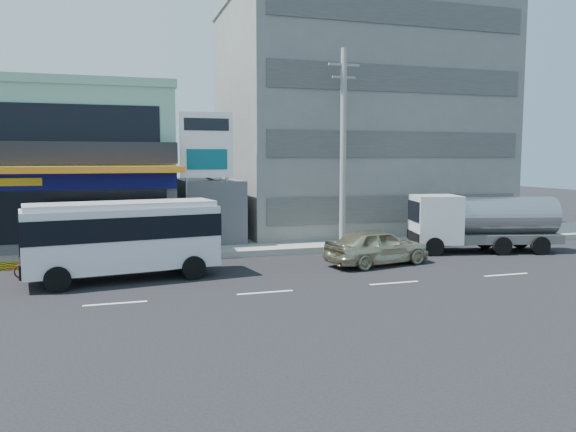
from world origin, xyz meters
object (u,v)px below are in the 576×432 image
object	(u,v)px
utility_pole_near	(343,148)
motorcycle_rider	(38,259)
concrete_building	(355,121)
shop_building	(53,171)
billboard	(207,153)
tanker_truck	(479,222)
sedan	(377,246)
minibus	(123,234)
satellite_dish	(211,179)

from	to	relation	value
utility_pole_near	motorcycle_rider	size ratio (longest dim) A/B	4.41
concrete_building	motorcycle_rider	size ratio (longest dim) A/B	7.06
shop_building	concrete_building	distance (m)	18.28
shop_building	billboard	bearing A→B (deg)	-32.32
utility_pole_near	tanker_truck	bearing A→B (deg)	-20.10
concrete_building	billboard	bearing A→B (deg)	-151.08
sedan	shop_building	bearing A→B (deg)	41.77
utility_pole_near	minibus	world-z (taller)	utility_pole_near
satellite_dish	tanker_truck	bearing A→B (deg)	-25.62
concrete_building	utility_pole_near	xyz separation A→B (m)	(-4.00, -7.60, -1.85)
satellite_dish	sedan	bearing A→B (deg)	-51.22
shop_building	satellite_dish	xyz separation A→B (m)	(8.00, -2.95, -0.42)
shop_building	minibus	size ratio (longest dim) A/B	1.67
minibus	sedan	world-z (taller)	minibus
shop_building	satellite_dish	distance (m)	8.54
utility_pole_near	tanker_truck	size ratio (longest dim) A/B	1.33
tanker_truck	minibus	bearing A→B (deg)	-175.22
satellite_dish	concrete_building	bearing A→B (deg)	21.80
satellite_dish	motorcycle_rider	xyz separation A→B (m)	(-7.85, -5.98, -2.83)
satellite_dish	motorcycle_rider	bearing A→B (deg)	-142.68
shop_building	utility_pole_near	distance (m)	15.50
concrete_building	motorcycle_rider	bearing A→B (deg)	-150.78
billboard	tanker_truck	xyz separation A→B (m)	(12.86, -4.13, -3.40)
sedan	motorcycle_rider	world-z (taller)	motorcycle_rider
utility_pole_near	minibus	distance (m)	11.79
billboard	utility_pole_near	xyz separation A→B (m)	(6.50, -1.80, 0.22)
satellite_dish	sedan	distance (m)	9.99
sedan	minibus	bearing A→B (deg)	77.70
concrete_building	utility_pole_near	distance (m)	8.79
utility_pole_near	sedan	xyz separation A→B (m)	(0.01, -3.89, -4.34)
shop_building	motorcycle_rider	world-z (taller)	shop_building
concrete_building	satellite_dish	distance (m)	11.30
minibus	motorcycle_rider	size ratio (longest dim) A/B	3.28
satellite_dish	tanker_truck	world-z (taller)	satellite_dish
satellite_dish	motorcycle_rider	size ratio (longest dim) A/B	0.66
shop_building	tanker_truck	size ratio (longest dim) A/B	1.66
concrete_building	sedan	bearing A→B (deg)	-109.14
concrete_building	minibus	world-z (taller)	concrete_building
tanker_truck	motorcycle_rider	xyz separation A→B (m)	(-20.20, -0.06, -0.78)
billboard	sedan	bearing A→B (deg)	-41.11
concrete_building	minibus	size ratio (longest dim) A/B	2.16
billboard	tanker_truck	distance (m)	13.92
minibus	sedan	size ratio (longest dim) A/B	1.55
concrete_building	motorcycle_rider	xyz separation A→B (m)	(-17.85, -9.98, -6.25)
shop_building	satellite_dish	size ratio (longest dim) A/B	8.27
satellite_dish	sedan	size ratio (longest dim) A/B	0.31
billboard	utility_pole_near	bearing A→B (deg)	-15.48
shop_building	satellite_dish	world-z (taller)	shop_building
satellite_dish	billboard	xyz separation A→B (m)	(-0.50, -1.80, 1.35)
billboard	motorcycle_rider	distance (m)	9.43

